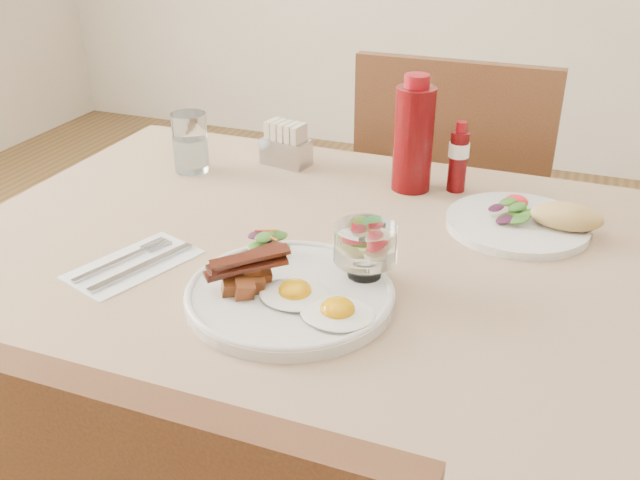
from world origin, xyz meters
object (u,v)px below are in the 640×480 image
chair_far (452,221)px  water_glass (191,146)px  fruit_cup (365,244)px  hot_sauce_bottle (458,158)px  table (370,315)px  second_plate (529,221)px  ketchup_bottle (413,137)px  sugar_caddy (286,146)px  main_plate (290,295)px

chair_far → water_glass: 0.67m
fruit_cup → hot_sauce_bottle: bearing=82.3°
table → second_plate: bearing=45.1°
chair_far → ketchup_bottle: size_ratio=4.47×
ketchup_bottle → sugar_caddy: (-0.26, 0.03, -0.06)m
fruit_cup → ketchup_bottle: 0.36m
second_plate → ketchup_bottle: (-0.22, 0.10, 0.08)m
table → ketchup_bottle: 0.35m
table → ketchup_bottle: (-0.02, 0.30, 0.19)m
fruit_cup → sugar_caddy: (-0.29, 0.39, -0.03)m
table → chair_far: size_ratio=1.43×
table → ketchup_bottle: size_ratio=6.40×
main_plate → water_glass: size_ratio=2.48×
fruit_cup → table: bearing=96.4°
chair_far → water_glass: (-0.43, -0.43, 0.28)m
table → main_plate: (-0.07, -0.13, 0.10)m
table → second_plate: 0.30m
ketchup_bottle → sugar_caddy: bearing=173.6°
chair_far → main_plate: size_ratio=3.32×
fruit_cup → hot_sauce_bottle: size_ratio=0.68×
second_plate → ketchup_bottle: 0.25m
chair_far → sugar_caddy: chair_far is taller
fruit_cup → water_glass: 0.53m
second_plate → water_glass: (-0.63, 0.03, 0.03)m
main_plate → chair_far: bearing=84.7°
hot_sauce_bottle → sugar_caddy: size_ratio=1.27×
sugar_caddy → table: bearing=-38.1°
fruit_cup → sugar_caddy: bearing=126.6°
hot_sauce_bottle → main_plate: bearing=-106.2°
chair_far → second_plate: size_ratio=3.74×
second_plate → sugar_caddy: (-0.48, 0.13, 0.02)m
sugar_caddy → water_glass: 0.18m
fruit_cup → second_plate: size_ratio=0.35×
fruit_cup → second_plate: bearing=53.5°
main_plate → fruit_cup: size_ratio=3.19×
ketchup_bottle → water_glass: bearing=-171.1°
table → water_glass: water_glass is taller
fruit_cup → water_glass: (-0.44, 0.29, -0.02)m
chair_far → ketchup_bottle: ketchup_bottle is taller
main_plate → hot_sauce_bottle: bearing=73.8°
ketchup_bottle → hot_sauce_bottle: 0.09m
main_plate → fruit_cup: 0.12m
fruit_cup → sugar_caddy: fruit_cup is taller
main_plate → ketchup_bottle: size_ratio=1.35×
chair_far → ketchup_bottle: 0.49m
table → chair_far: bearing=90.0°
ketchup_bottle → hot_sauce_bottle: size_ratio=1.62×
table → sugar_caddy: 0.45m
main_plate → water_glass: (-0.36, 0.37, 0.04)m
table → water_glass: size_ratio=11.80×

